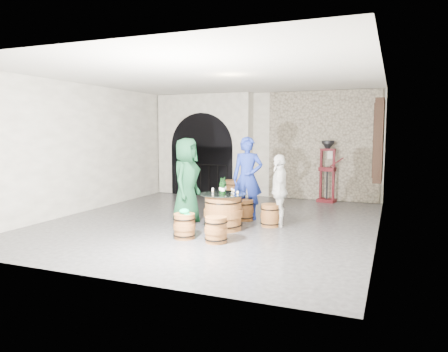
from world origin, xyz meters
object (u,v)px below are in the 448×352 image
at_px(barrel_stool_right, 270,215).
at_px(person_blue, 247,178).
at_px(person_white, 279,190).
at_px(barrel_stool_near_left, 184,226).
at_px(side_barrel, 233,191).
at_px(wine_bottle_left, 221,187).
at_px(person_green, 186,181).
at_px(barrel_stool_far, 245,210).
at_px(barrel_stool_left, 186,212).
at_px(wine_bottle_center, 223,188).
at_px(wine_bottle_right, 224,186).
at_px(barrel_table, 223,212).
at_px(barrel_stool_near_right, 216,230).
at_px(corking_press, 327,167).

relative_size(barrel_stool_right, person_blue, 0.25).
relative_size(person_blue, person_white, 1.24).
xyz_separation_m(barrel_stool_near_left, side_barrel, (-0.63, 4.26, 0.08)).
distance_m(barrel_stool_near_left, side_barrel, 4.31).
height_order(person_blue, wine_bottle_left, person_blue).
distance_m(person_green, person_white, 2.04).
bearing_deg(barrel_stool_far, barrel_stool_left, -146.14).
relative_size(barrel_stool_left, barrel_stool_right, 1.00).
distance_m(barrel_stool_right, wine_bottle_center, 1.26).
bearing_deg(wine_bottle_left, barrel_stool_left, 161.90).
xyz_separation_m(person_green, wine_bottle_right, (0.96, -0.15, -0.06)).
relative_size(person_white, side_barrel, 2.43).
distance_m(person_green, person_blue, 1.43).
bearing_deg(barrel_table, person_white, 37.60).
height_order(barrel_stool_near_right, side_barrel, side_barrel).
height_order(barrel_table, barrel_stool_near_right, barrel_table).
relative_size(barrel_stool_near_right, wine_bottle_left, 1.47).
bearing_deg(wine_bottle_right, wine_bottle_center, -74.69).
xyz_separation_m(barrel_stool_near_right, person_white, (0.72, 1.77, 0.53)).
distance_m(barrel_stool_right, side_barrel, 3.25).
bearing_deg(person_blue, side_barrel, 104.60).
bearing_deg(person_blue, corking_press, 52.37).
relative_size(barrel_stool_far, barrel_stool_near_left, 1.00).
distance_m(barrel_stool_near_left, corking_press, 5.63).
distance_m(wine_bottle_left, wine_bottle_center, 0.11).
distance_m(barrel_table, corking_press, 4.58).
relative_size(barrel_table, barrel_stool_left, 2.03).
height_order(barrel_stool_right, barrel_stool_near_left, same).
xyz_separation_m(barrel_stool_near_right, person_green, (-1.26, 1.30, 0.70)).
bearing_deg(person_blue, person_green, -155.17).
height_order(barrel_stool_right, wine_bottle_left, wine_bottle_left).
distance_m(barrel_stool_near_left, wine_bottle_right, 1.34).
xyz_separation_m(barrel_stool_far, wine_bottle_right, (-0.14, -0.89, 0.64)).
relative_size(barrel_stool_right, side_barrel, 0.75).
bearing_deg(barrel_stool_near_left, barrel_stool_left, 115.43).
bearing_deg(barrel_stool_near_right, person_green, 134.03).
distance_m(barrel_stool_far, wine_bottle_center, 1.32).
xyz_separation_m(wine_bottle_right, side_barrel, (-1.00, 3.15, -0.57)).
bearing_deg(person_blue, barrel_stool_near_left, -117.69).
relative_size(barrel_stool_right, person_green, 0.25).
distance_m(barrel_table, person_blue, 1.33).
bearing_deg(corking_press, barrel_stool_left, -111.61).
xyz_separation_m(wine_bottle_left, side_barrel, (-0.99, 3.32, -0.57)).
bearing_deg(barrel_stool_near_left, barrel_stool_far, 75.75).
bearing_deg(barrel_stool_right, person_green, -169.30).
relative_size(wine_bottle_center, side_barrel, 0.51).
relative_size(barrel_stool_left, person_white, 0.31).
bearing_deg(side_barrel, person_green, -89.32).
bearing_deg(person_green, wine_bottle_right, -103.32).
xyz_separation_m(wine_bottle_left, wine_bottle_right, (0.01, 0.17, 0.00)).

